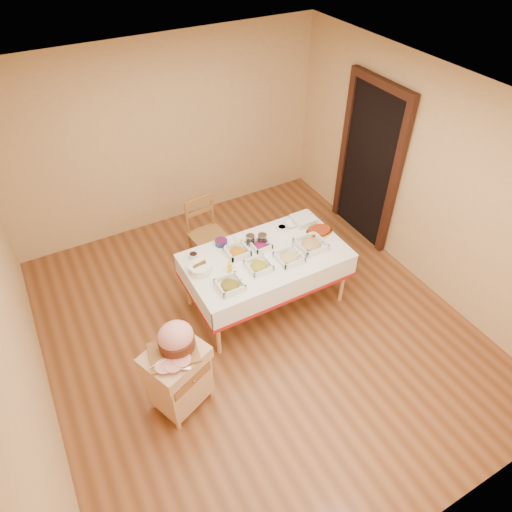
{
  "coord_description": "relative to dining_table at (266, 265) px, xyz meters",
  "views": [
    {
      "loc": [
        -1.66,
        -3.03,
        4.12
      ],
      "look_at": [
        0.12,
        0.2,
        0.9
      ],
      "focal_mm": 32.0,
      "sensor_mm": 36.0,
      "label": 1
    }
  ],
  "objects": [
    {
      "name": "room_shell",
      "position": [
        -0.3,
        -0.3,
        0.7
      ],
      "size": [
        5.0,
        5.0,
        5.0
      ],
      "color": "brown",
      "rests_on": "ground"
    },
    {
      "name": "doorway",
      "position": [
        1.9,
        0.6,
        0.51
      ],
      "size": [
        0.09,
        1.1,
        2.2
      ],
      "color": "black",
      "rests_on": "ground"
    },
    {
      "name": "dining_table",
      "position": [
        0.0,
        0.0,
        0.0
      ],
      "size": [
        1.82,
        1.02,
        0.76
      ],
      "color": "tan",
      "rests_on": "ground"
    },
    {
      "name": "butcher_cart",
      "position": [
        -1.4,
        -0.78,
        -0.16
      ],
      "size": [
        0.68,
        0.63,
        0.77
      ],
      "color": "tan",
      "rests_on": "ground"
    },
    {
      "name": "dining_chair",
      "position": [
        -0.3,
        1.0,
        -0.11
      ],
      "size": [
        0.46,
        0.45,
        0.95
      ],
      "color": "olive",
      "rests_on": "ground"
    },
    {
      "name": "ham_on_board",
      "position": [
        -1.36,
        -0.75,
        0.3
      ],
      "size": [
        0.46,
        0.44,
        0.31
      ],
      "color": "olive",
      "rests_on": "butcher_cart"
    },
    {
      "name": "serving_dish_a",
      "position": [
        -0.58,
        -0.27,
        0.2
      ],
      "size": [
        0.26,
        0.26,
        0.11
      ],
      "color": "silver",
      "rests_on": "dining_table"
    },
    {
      "name": "serving_dish_b",
      "position": [
        -0.18,
        -0.15,
        0.19
      ],
      "size": [
        0.25,
        0.25,
        0.1
      ],
      "color": "silver",
      "rests_on": "dining_table"
    },
    {
      "name": "serving_dish_c",
      "position": [
        0.18,
        -0.2,
        0.2
      ],
      "size": [
        0.27,
        0.27,
        0.11
      ],
      "color": "silver",
      "rests_on": "dining_table"
    },
    {
      "name": "serving_dish_d",
      "position": [
        0.52,
        -0.13,
        0.2
      ],
      "size": [
        0.3,
        0.3,
        0.11
      ],
      "color": "silver",
      "rests_on": "dining_table"
    },
    {
      "name": "serving_dish_e",
      "position": [
        -0.28,
        0.17,
        0.2
      ],
      "size": [
        0.26,
        0.24,
        0.12
      ],
      "color": "silver",
      "rests_on": "dining_table"
    },
    {
      "name": "serving_dish_f",
      "position": [
        0.01,
        0.14,
        0.19
      ],
      "size": [
        0.22,
        0.21,
        0.1
      ],
      "color": "silver",
      "rests_on": "dining_table"
    },
    {
      "name": "small_bowl_left",
      "position": [
        -0.73,
        0.36,
        0.19
      ],
      "size": [
        0.11,
        0.11,
        0.05
      ],
      "color": "silver",
      "rests_on": "dining_table"
    },
    {
      "name": "small_bowl_mid",
      "position": [
        -0.36,
        0.41,
        0.2
      ],
      "size": [
        0.14,
        0.14,
        0.06
      ],
      "color": "navy",
      "rests_on": "dining_table"
    },
    {
      "name": "small_bowl_right",
      "position": [
        0.39,
        0.29,
        0.19
      ],
      "size": [
        0.11,
        0.11,
        0.06
      ],
      "color": "silver",
      "rests_on": "dining_table"
    },
    {
      "name": "bowl_white_imported",
      "position": [
        -0.13,
        0.37,
        0.18
      ],
      "size": [
        0.19,
        0.19,
        0.04
      ],
      "primitive_type": "imported",
      "rotation": [
        0.0,
        0.0,
        -0.37
      ],
      "color": "silver",
      "rests_on": "dining_table"
    },
    {
      "name": "bowl_small_imported",
      "position": [
        0.53,
        0.33,
        0.19
      ],
      "size": [
        0.18,
        0.18,
        0.05
      ],
      "primitive_type": "imported",
      "rotation": [
        0.0,
        0.0,
        -0.11
      ],
      "color": "silver",
      "rests_on": "dining_table"
    },
    {
      "name": "preserve_jar_left",
      "position": [
        -0.07,
        0.25,
        0.22
      ],
      "size": [
        0.1,
        0.1,
        0.13
      ],
      "color": "silver",
      "rests_on": "dining_table"
    },
    {
      "name": "preserve_jar_right",
      "position": [
        0.06,
        0.19,
        0.22
      ],
      "size": [
        0.1,
        0.1,
        0.13
      ],
      "color": "silver",
      "rests_on": "dining_table"
    },
    {
      "name": "mustard_bottle",
      "position": [
        -0.48,
        -0.06,
        0.23
      ],
      "size": [
        0.05,
        0.05,
        0.16
      ],
      "color": "yellow",
      "rests_on": "dining_table"
    },
    {
      "name": "bread_basket",
      "position": [
        -0.76,
        0.11,
        0.21
      ],
      "size": [
        0.25,
        0.25,
        0.11
      ],
      "color": "white",
      "rests_on": "dining_table"
    },
    {
      "name": "plate_stack",
      "position": [
        0.7,
        0.31,
        0.2
      ],
      "size": [
        0.25,
        0.25,
        0.08
      ],
      "color": "silver",
      "rests_on": "dining_table"
    },
    {
      "name": "brass_platter",
      "position": [
        0.76,
        0.05,
        0.18
      ],
      "size": [
        0.34,
        0.24,
        0.04
      ],
      "color": "gold",
      "rests_on": "dining_table"
    }
  ]
}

